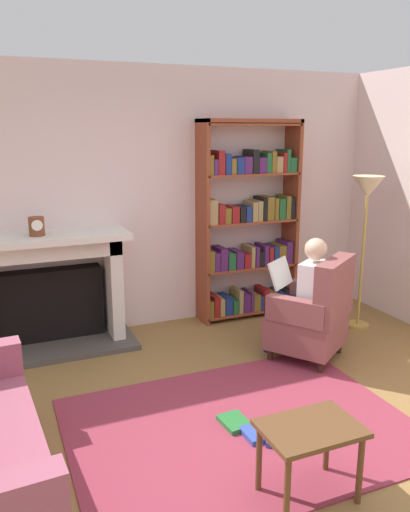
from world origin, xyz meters
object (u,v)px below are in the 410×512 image
at_px(armchair_reading, 314,315).
at_px(side_table, 310,438).
at_px(mantel_clock, 37,226).
at_px(seated_reader, 303,292).
at_px(fireplace, 48,288).
at_px(floor_lamp, 367,200).
at_px(bookshelf, 249,225).

relative_size(armchair_reading, side_table, 1.73).
relative_size(mantel_clock, seated_reader, 0.15).
distance_m(fireplace, floor_lamp, 3.29).
height_order(mantel_clock, floor_lamp, floor_lamp).
bearing_deg(bookshelf, fireplace, -179.13).
bearing_deg(side_table, fireplace, 111.72).
bearing_deg(floor_lamp, seated_reader, -158.46).
xyz_separation_m(armchair_reading, seated_reader, (-0.07, 0.10, 0.20)).
distance_m(armchair_reading, floor_lamp, 1.40).
relative_size(mantel_clock, bookshelf, 0.08).
distance_m(mantel_clock, side_table, 3.04).
height_order(fireplace, mantel_clock, mantel_clock).
relative_size(fireplace, armchair_reading, 1.62).
relative_size(fireplace, mantel_clock, 9.10).
xyz_separation_m(mantel_clock, armchair_reading, (2.26, -1.13, -0.79)).
distance_m(seated_reader, floor_lamp, 1.29).
distance_m(armchair_reading, seated_reader, 0.23).
distance_m(side_table, floor_lamp, 3.02).
relative_size(fireplace, floor_lamp, 0.97).
xyz_separation_m(fireplace, seated_reader, (2.13, -1.13, 0.03)).
relative_size(armchair_reading, floor_lamp, 0.60).
bearing_deg(side_table, floor_lamp, 45.48).
distance_m(fireplace, armchair_reading, 2.53).
bearing_deg(fireplace, floor_lamp, -13.46).
xyz_separation_m(seated_reader, floor_lamp, (0.98, 0.39, 0.74)).
height_order(mantel_clock, side_table, mantel_clock).
distance_m(bookshelf, armchair_reading, 1.41).
height_order(bookshelf, side_table, bookshelf).
relative_size(fireplace, side_table, 2.80).
bearing_deg(seated_reader, bookshelf, -126.78).
bearing_deg(floor_lamp, fireplace, 166.54).
relative_size(fireplace, bookshelf, 0.72).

